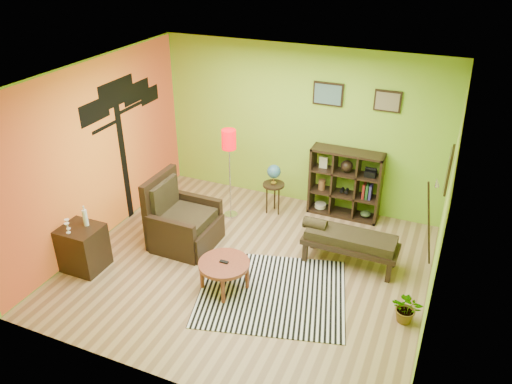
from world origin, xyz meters
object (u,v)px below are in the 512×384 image
at_px(globe_table, 274,177).
at_px(cube_shelf, 346,184).
at_px(floor_lamp, 229,147).
at_px(coffee_table, 224,266).
at_px(armchair, 181,224).
at_px(bench, 348,240).
at_px(potted_plant, 407,311).
at_px(side_cabinet, 83,247).

relative_size(globe_table, cube_shelf, 0.76).
bearing_deg(cube_shelf, floor_lamp, -156.33).
relative_size(floor_lamp, cube_shelf, 1.31).
height_order(coffee_table, armchair, armchair).
distance_m(floor_lamp, bench, 2.41).
bearing_deg(floor_lamp, potted_plant, -25.40).
height_order(coffee_table, side_cabinet, side_cabinet).
bearing_deg(potted_plant, floor_lamp, 154.60).
relative_size(globe_table, potted_plant, 2.15).
bearing_deg(side_cabinet, cube_shelf, 43.53).
xyz_separation_m(globe_table, potted_plant, (2.54, -1.90, -0.52)).
relative_size(floor_lamp, bench, 1.11).
bearing_deg(side_cabinet, globe_table, 52.57).
xyz_separation_m(side_cabinet, floor_lamp, (1.32, 2.17, 0.93)).
xyz_separation_m(floor_lamp, cube_shelf, (1.79, 0.78, -0.68)).
bearing_deg(potted_plant, cube_shelf, 121.15).
distance_m(side_cabinet, globe_table, 3.24).
bearing_deg(potted_plant, bench, 137.27).
bearing_deg(bench, side_cabinet, -155.56).
height_order(floor_lamp, globe_table, floor_lamp).
xyz_separation_m(coffee_table, cube_shelf, (1.02, 2.60, 0.23)).
distance_m(cube_shelf, bench, 1.43).
bearing_deg(armchair, floor_lamp, 72.16).
bearing_deg(side_cabinet, potted_plant, 8.40).
xyz_separation_m(side_cabinet, potted_plant, (4.50, 0.66, -0.18)).
bearing_deg(globe_table, side_cabinet, -127.43).
relative_size(side_cabinet, cube_shelf, 0.83).
bearing_deg(coffee_table, bench, 41.14).
height_order(bench, potted_plant, bench).
bearing_deg(armchair, side_cabinet, -131.42).
distance_m(coffee_table, side_cabinet, 2.13).
bearing_deg(globe_table, coffee_table, -86.53).
bearing_deg(coffee_table, side_cabinet, -170.17).
bearing_deg(cube_shelf, globe_table, -161.03).
distance_m(floor_lamp, cube_shelf, 2.07).
height_order(coffee_table, cube_shelf, cube_shelf).
bearing_deg(cube_shelf, side_cabinet, -136.47).
xyz_separation_m(coffee_table, potted_plant, (2.41, 0.30, -0.21)).
height_order(coffee_table, floor_lamp, floor_lamp).
bearing_deg(cube_shelf, potted_plant, -58.85).
bearing_deg(globe_table, potted_plant, -36.75).
height_order(side_cabinet, bench, side_cabinet).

